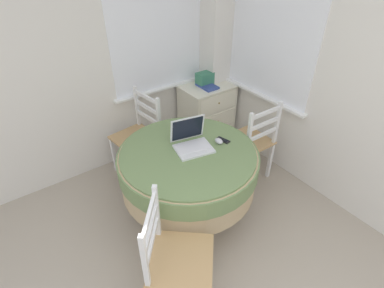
{
  "coord_description": "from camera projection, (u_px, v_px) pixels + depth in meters",
  "views": [
    {
      "loc": [
        -0.36,
        -0.11,
        2.24
      ],
      "look_at": [
        0.94,
        1.71,
        0.66
      ],
      "focal_mm": 28.0,
      "sensor_mm": 36.0,
      "label": 1
    }
  ],
  "objects": [
    {
      "name": "round_dining_table",
      "position": [
        188.0,
        167.0,
        2.62
      ],
      "size": [
        1.21,
        1.21,
        0.73
      ],
      "color": "#4C3D2D",
      "rests_on": "ground_plane"
    },
    {
      "name": "dining_chair_near_back_window",
      "position": [
        139.0,
        136.0,
        3.21
      ],
      "size": [
        0.47,
        0.49,
        0.93
      ],
      "color": "tan",
      "rests_on": "ground_plane"
    },
    {
      "name": "corner_cabinet",
      "position": [
        207.0,
        113.0,
        3.78
      ],
      "size": [
        0.62,
        0.47,
        0.76
      ],
      "color": "silver",
      "rests_on": "ground_plane"
    },
    {
      "name": "computer_mouse",
      "position": [
        219.0,
        141.0,
        2.61
      ],
      "size": [
        0.06,
        0.09,
        0.04
      ],
      "color": "silver",
      "rests_on": "round_dining_table"
    },
    {
      "name": "dining_chair_near_right_window",
      "position": [
        251.0,
        142.0,
        3.11
      ],
      "size": [
        0.44,
        0.43,
        0.93
      ],
      "color": "tan",
      "rests_on": "ground_plane"
    },
    {
      "name": "corner_room_shell",
      "position": [
        213.0,
        74.0,
        2.5
      ],
      "size": [
        4.32,
        4.59,
        2.55
      ],
      "color": "silver",
      "rests_on": "ground_plane"
    },
    {
      "name": "storage_box",
      "position": [
        205.0,
        79.0,
        3.54
      ],
      "size": [
        0.2,
        0.13,
        0.15
      ],
      "color": "#387A5B",
      "rests_on": "corner_cabinet"
    },
    {
      "name": "cell_phone",
      "position": [
        223.0,
        140.0,
        2.65
      ],
      "size": [
        0.08,
        0.13,
        0.01
      ],
      "color": "black",
      "rests_on": "round_dining_table"
    },
    {
      "name": "book_on_cabinet",
      "position": [
        207.0,
        86.0,
        3.51
      ],
      "size": [
        0.17,
        0.25,
        0.02
      ],
      "color": "#33478C",
      "rests_on": "corner_cabinet"
    },
    {
      "name": "laptop",
      "position": [
        191.0,
        142.0,
        2.55
      ],
      "size": [
        0.36,
        0.34,
        0.25
      ],
      "color": "silver",
      "rests_on": "round_dining_table"
    },
    {
      "name": "dining_chair_camera_near",
      "position": [
        175.0,
        259.0,
        2.0
      ],
      "size": [
        0.6,
        0.6,
        0.93
      ],
      "color": "tan",
      "rests_on": "ground_plane"
    }
  ]
}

